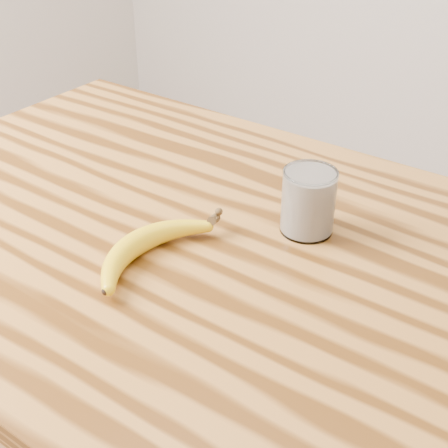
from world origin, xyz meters
The scene contains 3 objects.
table centered at (0.00, 0.00, 0.77)m, with size 1.20×0.80×0.90m.
smoothie_glass centered at (0.14, 0.11, 0.95)m, with size 0.08×0.08×0.10m.
banana centered at (-0.03, -0.09, 0.92)m, with size 0.11×0.29×0.04m, color gold, non-canonical shape.
Camera 1 is at (0.50, -0.61, 1.42)m, focal length 50.00 mm.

